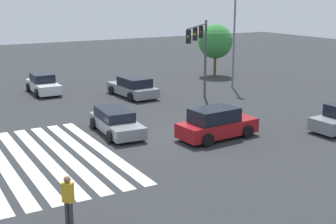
{
  "coord_description": "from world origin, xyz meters",
  "views": [
    {
      "loc": [
        21.13,
        -12.16,
        7.58
      ],
      "look_at": [
        0.0,
        0.0,
        1.43
      ],
      "focal_mm": 50.0,
      "sensor_mm": 36.0,
      "label": 1
    }
  ],
  "objects": [
    {
      "name": "traffic_signal_mast",
      "position": [
        -6.0,
        6.0,
        4.29
      ],
      "size": [
        4.47,
        4.47,
        5.76
      ],
      "rotation": [
        0.0,
        0.0,
        -0.79
      ],
      "color": "#47474C",
      "rests_on": "ground_plane"
    },
    {
      "name": "street_light_pole_a",
      "position": [
        -9.53,
        11.72,
        5.36
      ],
      "size": [
        0.8,
        0.36,
        9.09
      ],
      "color": "slate",
      "rests_on": "ground_plane"
    },
    {
      "name": "ground_plane",
      "position": [
        0.0,
        0.0,
        0.0
      ],
      "size": [
        108.39,
        108.39,
        0.0
      ],
      "primitive_type": "plane",
      "color": "#2B2D30"
    },
    {
      "name": "tree_corner_b",
      "position": [
        -15.1,
        13.87,
        3.26
      ],
      "size": [
        3.24,
        3.24,
        4.88
      ],
      "color": "brown",
      "rests_on": "ground_plane"
    },
    {
      "name": "car_1",
      "position": [
        -2.22,
        -2.1,
        0.65
      ],
      "size": [
        4.8,
        2.23,
        1.33
      ],
      "rotation": [
        0.0,
        0.0,
        -0.07
      ],
      "color": "gray",
      "rests_on": "ground_plane"
    },
    {
      "name": "car_4",
      "position": [
        1.41,
        2.21,
        0.8
      ],
      "size": [
        2.28,
        4.57,
        1.69
      ],
      "rotation": [
        0.0,
        0.0,
        1.64
      ],
      "color": "maroon",
      "rests_on": "ground_plane"
    },
    {
      "name": "car_0",
      "position": [
        -10.46,
        2.94,
        0.71
      ],
      "size": [
        4.97,
        2.46,
        1.51
      ],
      "rotation": [
        0.0,
        0.0,
        3.21
      ],
      "color": "gray",
      "rests_on": "ground_plane"
    },
    {
      "name": "pedestrian",
      "position": [
        7.03,
        -7.88,
        1.01
      ],
      "size": [
        0.42,
        0.4,
        1.79
      ],
      "rotation": [
        0.0,
        0.0,
        2.3
      ],
      "color": "#38383D",
      "rests_on": "ground_plane"
    },
    {
      "name": "crosswalk_markings",
      "position": [
        0.0,
        -6.75,
        0.0
      ],
      "size": [
        10.83,
        6.3,
        0.01
      ],
      "rotation": [
        0.0,
        0.0,
        1.57
      ],
      "color": "silver",
      "rests_on": "ground_plane"
    },
    {
      "name": "car_2",
      "position": [
        -15.09,
        -2.64,
        0.71
      ],
      "size": [
        4.42,
        2.0,
        1.54
      ],
      "rotation": [
        0.0,
        0.0,
        -0.01
      ],
      "color": "silver",
      "rests_on": "ground_plane"
    }
  ]
}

